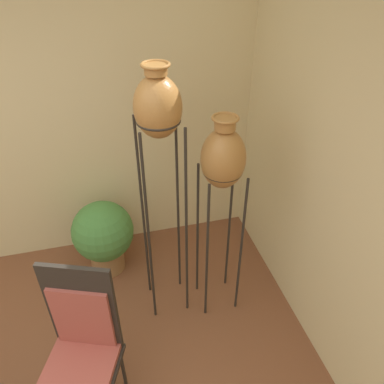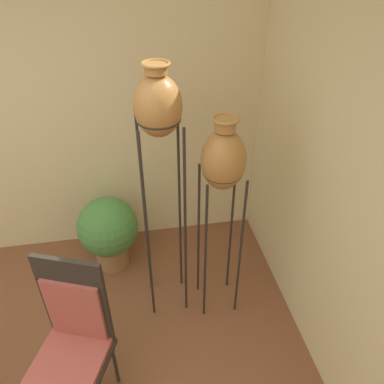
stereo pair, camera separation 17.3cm
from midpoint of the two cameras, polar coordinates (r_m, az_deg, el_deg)
name	(u,v)px [view 1 (the left image)]	position (r m, az deg, el deg)	size (l,w,h in m)	color
vase_stand_tall	(158,115)	(2.37, -7.31, 11.47)	(0.30, 0.30, 2.04)	#28231E
vase_stand_medium	(223,162)	(2.52, 2.79, 4.56)	(0.31, 0.31, 1.71)	#28231E
chair	(81,344)	(2.53, -18.61, -21.17)	(0.58, 0.58, 1.16)	#28231E
potted_plant	(103,235)	(3.50, -14.74, -6.35)	(0.55, 0.55, 0.72)	olive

